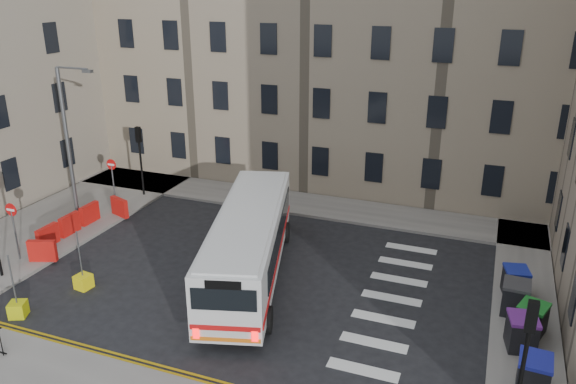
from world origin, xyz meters
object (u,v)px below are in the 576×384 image
Objects in this scene: wheelie_bin_a at (533,375)px; wheelie_bin_b at (522,332)px; wheelie_bin_d at (515,298)px; wheelie_bin_e at (515,282)px; wheelie_bin_c at (532,319)px; streetlamp at (68,144)px; bollard_chevron at (18,309)px; bus at (249,241)px; bollard_yellow at (84,282)px.

wheelie_bin_b is at bearing 101.72° from wheelie_bin_a.
wheelie_bin_a is 2.29m from wheelie_bin_b.
wheelie_bin_d is 1.39m from wheelie_bin_e.
streetlamp is at bearing -167.08° from wheelie_bin_c.
bollard_chevron is at bearing -175.81° from wheelie_bin_b.
wheelie_bin_b is at bearing -89.63° from wheelie_bin_c.
bollard_chevron is at bearing -167.78° from wheelie_bin_e.
wheelie_bin_c is at bearing -6.25° from streetlamp.
bus is at bearing 179.53° from wheelie_bin_e.
bollard_yellow is 1.00× the size of bollard_chevron.
wheelie_bin_b reaches higher than wheelie_bin_c.
streetlamp reaches higher than bollard_yellow.
bollard_yellow is at bearing 70.85° from bollard_chevron.
wheelie_bin_c is (0.35, 1.04, -0.03)m from wheelie_bin_b.
wheelie_bin_d is at bearing 100.26° from wheelie_bin_a.
wheelie_bin_e is (-0.56, 2.64, -0.00)m from wheelie_bin_c.
wheelie_bin_e is at bearing -3.92° from bus.
wheelie_bin_b is 2.08× the size of bollard_yellow.
streetlamp is 6.50× the size of wheelie_bin_d.
wheelie_bin_b is 1.10m from wheelie_bin_c.
wheelie_bin_d reaches higher than wheelie_bin_e.
wheelie_bin_e reaches higher than bollard_chevron.
streetlamp is at bearing 152.92° from bus.
streetlamp reaches higher than wheelie_bin_c.
wheelie_bin_e is (10.64, 2.31, -1.00)m from bus.
bus reaches higher than wheelie_bin_e.
wheelie_bin_c is (11.20, -0.32, -1.00)m from bus.
wheelie_bin_c reaches higher than bollard_chevron.
wheelie_bin_c reaches higher than wheelie_bin_e.
wheelie_bin_d reaches higher than bollard_chevron.
wheelie_bin_b is (21.79, -3.46, -3.58)m from streetlamp.
wheelie_bin_e is 19.46m from bollard_chevron.
wheelie_bin_a is 0.98× the size of wheelie_bin_d.
streetlamp is at bearing 131.92° from bollard_yellow.
wheelie_bin_e is at bearing 121.19° from wheelie_bin_c.
streetlamp is 21.90m from wheelie_bin_d.
wheelie_bin_d is 1.03× the size of wheelie_bin_e.
wheelie_bin_c is 1.03× the size of wheelie_bin_d.
bus is at bearing 162.78° from wheelie_bin_b.
wheelie_bin_a is at bearing -1.10° from bollard_yellow.
streetlamp is at bearing 167.82° from wheelie_bin_e.
wheelie_bin_d is at bearing 85.16° from wheelie_bin_b.
wheelie_bin_d is at bearing -11.23° from bus.
wheelie_bin_a reaches higher than wheelie_bin_b.
wheelie_bin_b is 2.08× the size of bollard_chevron.
wheelie_bin_b is 1.00× the size of wheelie_bin_d.
bollard_yellow is (4.85, -5.40, -4.04)m from streetlamp.
bollard_yellow is (-16.94, -1.93, -0.46)m from wheelie_bin_b.
streetlamp is 13.57× the size of bollard_yellow.
streetlamp is 6.30× the size of wheelie_bin_c.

